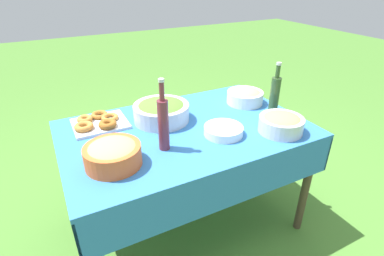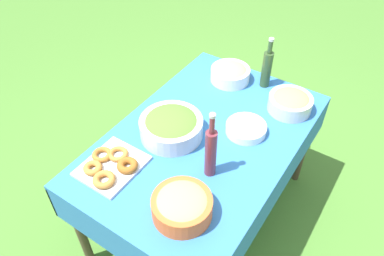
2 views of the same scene
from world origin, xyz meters
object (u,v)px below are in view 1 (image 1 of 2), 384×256
donut_platter (99,122)px  olive_oil_bottle (275,94)px  pasta_bowl (245,96)px  plate_stack (223,130)px  fruit_bowl (281,123)px  bread_bowl (113,153)px  wine_bottle (163,123)px  salad_bowl (161,111)px

donut_platter → olive_oil_bottle: (1.04, -0.33, 0.11)m
donut_platter → pasta_bowl: bearing=-7.3°
donut_platter → plate_stack: size_ratio=1.48×
olive_oil_bottle → fruit_bowl: bearing=-121.2°
pasta_bowl → donut_platter: pasta_bowl is taller
plate_stack → bread_bowl: (-0.62, -0.01, 0.04)m
pasta_bowl → olive_oil_bottle: olive_oil_bottle is taller
wine_bottle → fruit_bowl: (0.66, -0.13, -0.09)m
plate_stack → fruit_bowl: bearing=-21.5°
donut_platter → bread_bowl: size_ratio=1.22×
donut_platter → wine_bottle: size_ratio=0.86×
plate_stack → fruit_bowl: size_ratio=0.88×
pasta_bowl → plate_stack: (-0.37, -0.31, -0.03)m
pasta_bowl → fruit_bowl: size_ratio=0.98×
donut_platter → wine_bottle: wine_bottle is taller
salad_bowl → olive_oil_bottle: size_ratio=1.03×
pasta_bowl → donut_platter: (-0.97, 0.12, -0.03)m
donut_platter → bread_bowl: bearing=-92.8°
olive_oil_bottle → fruit_bowl: (-0.13, -0.22, -0.07)m
wine_bottle → olive_oil_bottle: bearing=6.3°
salad_bowl → plate_stack: (0.24, -0.32, -0.04)m
salad_bowl → olive_oil_bottle: 0.72m
pasta_bowl → salad_bowl: bearing=178.6°
salad_bowl → pasta_bowl: salad_bowl is taller
pasta_bowl → plate_stack: pasta_bowl is taller
pasta_bowl → bread_bowl: (-0.99, -0.32, 0.01)m
wine_bottle → plate_stack: bearing=-2.2°
olive_oil_bottle → fruit_bowl: 0.27m
olive_oil_bottle → bread_bowl: olive_oil_bottle is taller
wine_bottle → fruit_bowl: bearing=-11.5°
bread_bowl → salad_bowl: bearing=41.1°
olive_oil_bottle → bread_bowl: size_ratio=1.23×
pasta_bowl → fruit_bowl: fruit_bowl is taller
pasta_bowl → olive_oil_bottle: bearing=-71.3°
bread_bowl → fruit_bowl: bearing=-6.9°
olive_oil_bottle → pasta_bowl: bearing=108.7°
salad_bowl → wine_bottle: wine_bottle is taller
donut_platter → salad_bowl: bearing=-16.8°
wine_bottle → pasta_bowl: bearing=22.2°
fruit_bowl → donut_platter: bearing=148.6°
salad_bowl → olive_oil_bottle: (0.68, -0.22, 0.06)m
plate_stack → salad_bowl: bearing=126.7°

